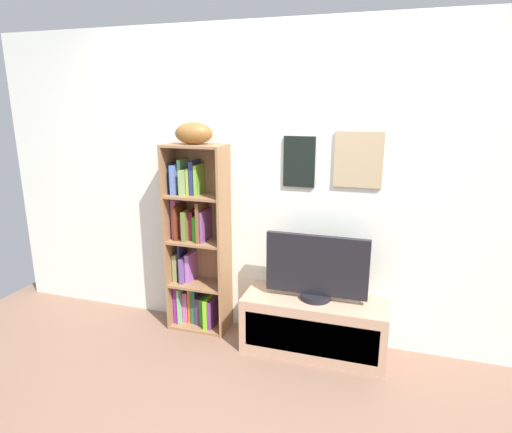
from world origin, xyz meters
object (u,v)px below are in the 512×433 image
object	(u,v)px
tv_stand	(314,325)
television	(316,268)
football	(194,133)
bookshelf	(195,245)

from	to	relation	value
tv_stand	television	size ratio (longest dim) A/B	1.43
football	tv_stand	xyz separation A→B (m)	(0.97, -0.07, -1.39)
football	television	size ratio (longest dim) A/B	0.38
bookshelf	football	world-z (taller)	football
tv_stand	television	distance (m)	0.45
television	tv_stand	bearing A→B (deg)	-90.00
bookshelf	television	bearing A→B (deg)	-5.84
bookshelf	tv_stand	bearing A→B (deg)	-5.90
bookshelf	football	bearing A→B (deg)	-36.02
football	bookshelf	bearing A→B (deg)	143.98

